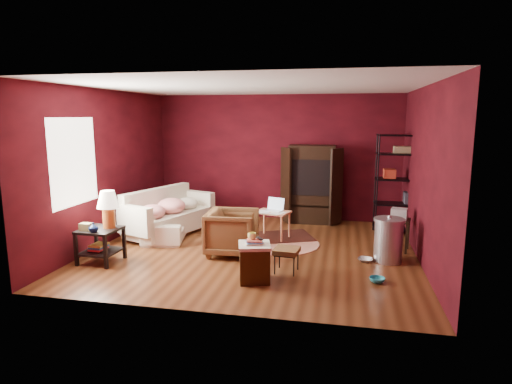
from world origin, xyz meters
TOP-DOWN VIEW (x-y plane):
  - room at (-0.04, -0.01)m, footprint 5.54×5.04m
  - sofa at (-1.87, 0.66)m, footprint 0.94×1.93m
  - armchair at (-0.31, -0.30)m, footprint 0.81×0.86m
  - pet_bowl_steel at (1.90, -0.24)m, footprint 0.24×0.12m
  - pet_bowl_turquoise at (2.02, -1.11)m, footprint 0.22×0.09m
  - vase at (-2.25, -1.32)m, footprint 0.18×0.18m
  - mug at (0.27, -1.38)m, footprint 0.13×0.11m
  - side_table at (-2.21, -1.07)m, footprint 0.61×0.61m
  - sofa_cushions at (-1.89, 0.64)m, footprint 1.38×2.12m
  - hamper at (0.31, -1.40)m, footprint 0.54×0.54m
  - footstool at (0.71, -0.96)m, footprint 0.40×0.40m
  - rug_round at (0.39, 0.46)m, footprint 1.85×1.85m
  - rug_oriental at (0.30, 0.86)m, footprint 1.52×1.29m
  - laptop_desk at (0.21, 0.77)m, footprint 0.72×0.62m
  - tv_armoire at (0.82, 2.21)m, footprint 1.34×0.70m
  - wire_shelving at (2.62, 1.63)m, footprint 0.98×0.45m
  - small_stand at (2.47, 0.49)m, footprint 0.45×0.45m
  - trash_can at (2.25, -0.15)m, footprint 0.53×0.53m

SIDE VIEW (x-z plane):
  - rug_round at x=0.39m, z-range 0.00..0.01m
  - rug_oriental at x=0.30m, z-range 0.01..0.02m
  - pet_bowl_turquoise at x=2.02m, z-range 0.00..0.22m
  - pet_bowl_steel at x=1.90m, z-range 0.00..0.24m
  - hamper at x=0.31m, z-range -0.03..0.60m
  - footstool at x=0.71m, z-range 0.14..0.51m
  - trash_can at x=2.25m, z-range -0.02..0.74m
  - sofa at x=-1.87m, z-range 0.00..0.72m
  - sofa_cushions at x=-1.89m, z-range -0.01..0.82m
  - armchair at x=-0.31m, z-range 0.00..0.84m
  - laptop_desk at x=0.21m, z-range 0.09..0.87m
  - small_stand at x=2.47m, z-range 0.19..0.93m
  - vase at x=-2.25m, z-range 0.55..0.70m
  - mug at x=0.27m, z-range 0.61..0.73m
  - side_table at x=-2.21m, z-range 0.12..1.27m
  - tv_armoire at x=0.82m, z-range 0.04..1.74m
  - wire_shelving at x=2.62m, z-range 0.10..2.07m
  - room at x=-0.04m, z-range -0.02..2.82m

